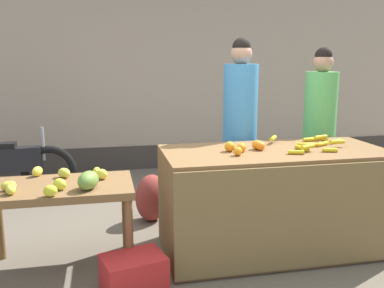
{
  "coord_description": "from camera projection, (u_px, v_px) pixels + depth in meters",
  "views": [
    {
      "loc": [
        -0.94,
        -3.32,
        1.66
      ],
      "look_at": [
        -0.21,
        0.15,
        0.95
      ],
      "focal_mm": 39.65,
      "sensor_mm": 36.0,
      "label": 1
    }
  ],
  "objects": [
    {
      "name": "orange_pile",
      "position": [
        244.0,
        147.0,
        3.55
      ],
      "size": [
        0.35,
        0.27,
        0.09
      ],
      "color": "orange",
      "rests_on": "fruit_stall_counter"
    },
    {
      "name": "ground_plane",
      "position": [
        219.0,
        253.0,
        3.7
      ],
      "size": [
        24.0,
        24.0,
        0.0
      ],
      "primitive_type": "plane",
      "color": "#665B4C"
    },
    {
      "name": "mango_papaya_pile",
      "position": [
        68.0,
        180.0,
        3.24
      ],
      "size": [
        0.8,
        0.69,
        0.14
      ],
      "color": "yellow",
      "rests_on": "side_table_wooden"
    },
    {
      "name": "vendor_woman_blue_shirt",
      "position": [
        240.0,
        132.0,
        4.25
      ],
      "size": [
        0.34,
        0.34,
        1.87
      ],
      "color": "#33333D",
      "rests_on": "ground"
    },
    {
      "name": "side_table_wooden",
      "position": [
        59.0,
        196.0,
        3.32
      ],
      "size": [
        1.14,
        0.66,
        0.7
      ],
      "color": "brown",
      "rests_on": "ground"
    },
    {
      "name": "vendor_woman_green_shirt",
      "position": [
        319.0,
        132.0,
        4.55
      ],
      "size": [
        0.34,
        0.34,
        1.78
      ],
      "color": "#33333D",
      "rests_on": "ground"
    },
    {
      "name": "banana_bunch_pile",
      "position": [
        313.0,
        143.0,
        3.78
      ],
      "size": [
        0.71,
        0.6,
        0.07
      ],
      "color": "gold",
      "rests_on": "fruit_stall_counter"
    },
    {
      "name": "fruit_stall_counter",
      "position": [
        274.0,
        200.0,
        3.7
      ],
      "size": [
        1.92,
        0.9,
        0.9
      ],
      "color": "brown",
      "rests_on": "ground"
    },
    {
      "name": "parked_motorcycle",
      "position": [
        7.0,
        168.0,
        4.99
      ],
      "size": [
        1.6,
        0.18,
        0.88
      ],
      "color": "black",
      "rests_on": "ground"
    },
    {
      "name": "market_wall_back",
      "position": [
        165.0,
        66.0,
        6.42
      ],
      "size": [
        8.5,
        0.23,
        3.19
      ],
      "color": "tan",
      "rests_on": "ground"
    },
    {
      "name": "produce_sack",
      "position": [
        151.0,
        198.0,
        4.4
      ],
      "size": [
        0.47,
        0.46,
        0.49
      ],
      "primitive_type": "ellipsoid",
      "rotation": [
        0.0,
        0.0,
        0.69
      ],
      "color": "maroon",
      "rests_on": "ground"
    },
    {
      "name": "produce_crate",
      "position": [
        134.0,
        273.0,
        3.09
      ],
      "size": [
        0.51,
        0.42,
        0.26
      ],
      "primitive_type": "cube",
      "rotation": [
        0.0,
        0.0,
        0.26
      ],
      "color": "red",
      "rests_on": "ground"
    }
  ]
}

